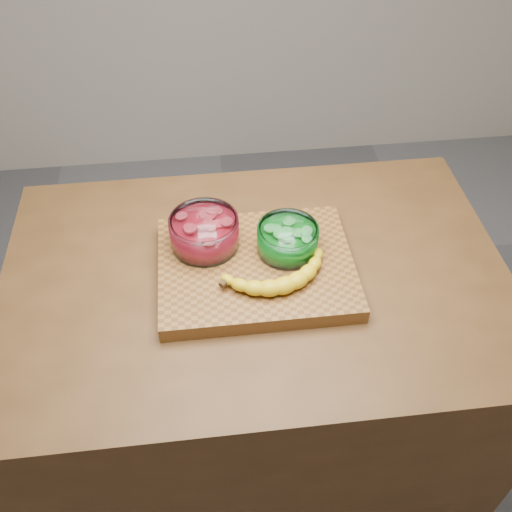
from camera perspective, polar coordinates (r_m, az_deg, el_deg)
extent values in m
plane|color=#5E5E63|center=(2.10, 0.00, -18.71)|extent=(3.50, 3.50, 0.00)
cube|color=#4F3217|center=(1.70, 0.00, -12.11)|extent=(1.20, 0.80, 0.90)
cube|color=brown|center=(1.33, 0.00, -1.21)|extent=(0.45, 0.35, 0.04)
cylinder|color=white|center=(1.34, -5.18, 2.41)|extent=(0.16, 0.16, 0.08)
cylinder|color=red|center=(1.35, -5.15, 2.06)|extent=(0.14, 0.14, 0.04)
cylinder|color=#F54D5D|center=(1.33, -5.23, 3.02)|extent=(0.13, 0.13, 0.02)
cylinder|color=white|center=(1.32, 3.18, 1.70)|extent=(0.14, 0.14, 0.07)
cylinder|color=#169B23|center=(1.33, 3.16, 1.41)|extent=(0.12, 0.12, 0.04)
cylinder|color=#71F171|center=(1.31, 3.21, 2.29)|extent=(0.11, 0.11, 0.02)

